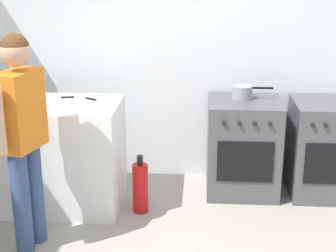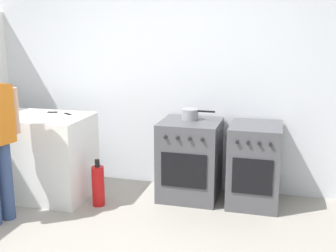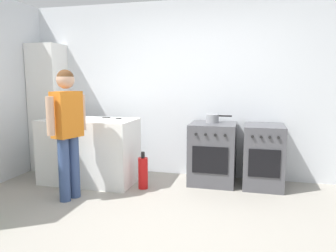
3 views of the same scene
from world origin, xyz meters
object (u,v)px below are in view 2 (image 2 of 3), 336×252
at_px(knife_carving, 63,113).
at_px(fire_extinguisher, 98,186).
at_px(knife_bread, 43,112).
at_px(oven_left, 190,159).
at_px(pot, 190,114).
at_px(oven_right, 254,165).

relative_size(knife_carving, fire_extinguisher, 0.60).
relative_size(knife_bread, knife_carving, 1.17).
bearing_deg(oven_left, knife_bread, -172.41).
distance_m(pot, knife_bread, 1.63).
xyz_separation_m(pot, fire_extinguisher, (-0.85, -0.55, -0.69)).
bearing_deg(oven_right, pot, 173.91).
xyz_separation_m(oven_right, fire_extinguisher, (-1.56, -0.48, -0.21)).
height_order(oven_left, knife_bread, knife_bread).
bearing_deg(knife_carving, oven_left, 7.51).
relative_size(pot, knife_bread, 1.04).
bearing_deg(oven_left, pot, 104.37).
xyz_separation_m(oven_right, knife_carving, (-2.08, -0.18, 0.48)).
bearing_deg(knife_bread, oven_right, 5.35).
bearing_deg(knife_bread, pot, 10.31).
relative_size(oven_right, knife_carving, 2.85).
bearing_deg(knife_bread, fire_extinguisher, -19.26).
bearing_deg(knife_carving, pot, 10.68).
bearing_deg(oven_right, knife_bread, -174.65).
xyz_separation_m(oven_left, oven_right, (0.69, -0.00, -0.00)).
distance_m(oven_right, knife_carving, 2.14).
relative_size(oven_right, pot, 2.36).
distance_m(oven_right, fire_extinguisher, 1.64).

